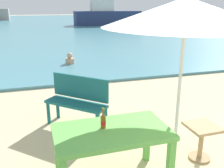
{
  "coord_description": "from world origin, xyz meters",
  "views": [
    {
      "loc": [
        -2.21,
        -1.91,
        2.21
      ],
      "look_at": [
        -0.7,
        3.0,
        0.6
      ],
      "focal_mm": 40.7,
      "sensor_mm": 36.0,
      "label": 1
    }
  ],
  "objects_px": {
    "bench_teal_center": "(78,98)",
    "boat_fishing_trawler": "(107,16)",
    "patio_umbrella": "(186,13)",
    "side_table_wood": "(202,137)",
    "beer_bottle_amber": "(103,121)",
    "swimmer_person": "(70,59)",
    "picnic_table_green": "(112,138)",
    "boat_tanker": "(171,14)"
  },
  "relations": [
    {
      "from": "bench_teal_center",
      "to": "boat_tanker",
      "type": "bearing_deg",
      "value": 57.94
    },
    {
      "from": "boat_tanker",
      "to": "swimmer_person",
      "type": "bearing_deg",
      "value": -125.54
    },
    {
      "from": "picnic_table_green",
      "to": "beer_bottle_amber",
      "type": "relative_size",
      "value": 5.28
    },
    {
      "from": "picnic_table_green",
      "to": "side_table_wood",
      "type": "height_order",
      "value": "picnic_table_green"
    },
    {
      "from": "picnic_table_green",
      "to": "patio_umbrella",
      "type": "xyz_separation_m",
      "value": [
        1.0,
        0.17,
        1.47
      ]
    },
    {
      "from": "beer_bottle_amber",
      "to": "boat_tanker",
      "type": "distance_m",
      "value": 42.02
    },
    {
      "from": "side_table_wood",
      "to": "bench_teal_center",
      "type": "height_order",
      "value": "bench_teal_center"
    },
    {
      "from": "side_table_wood",
      "to": "boat_fishing_trawler",
      "type": "relative_size",
      "value": 0.08
    },
    {
      "from": "patio_umbrella",
      "to": "picnic_table_green",
      "type": "bearing_deg",
      "value": -170.52
    },
    {
      "from": "side_table_wood",
      "to": "swimmer_person",
      "type": "relative_size",
      "value": 1.32
    },
    {
      "from": "picnic_table_green",
      "to": "bench_teal_center",
      "type": "xyz_separation_m",
      "value": [
        -0.12,
        1.77,
        -0.11
      ]
    },
    {
      "from": "picnic_table_green",
      "to": "swimmer_person",
      "type": "xyz_separation_m",
      "value": [
        0.43,
        6.79,
        -0.41
      ]
    },
    {
      "from": "patio_umbrella",
      "to": "boat_tanker",
      "type": "relative_size",
      "value": 0.47
    },
    {
      "from": "beer_bottle_amber",
      "to": "side_table_wood",
      "type": "height_order",
      "value": "beer_bottle_amber"
    },
    {
      "from": "beer_bottle_amber",
      "to": "side_table_wood",
      "type": "xyz_separation_m",
      "value": [
        1.5,
        0.05,
        -0.5
      ]
    },
    {
      "from": "patio_umbrella",
      "to": "boat_fishing_trawler",
      "type": "xyz_separation_m",
      "value": [
        6.04,
        24.59,
        -1.1
      ]
    },
    {
      "from": "picnic_table_green",
      "to": "bench_teal_center",
      "type": "bearing_deg",
      "value": 93.94
    },
    {
      "from": "bench_teal_center",
      "to": "boat_fishing_trawler",
      "type": "xyz_separation_m",
      "value": [
        7.16,
        22.98,
        0.48
      ]
    },
    {
      "from": "beer_bottle_amber",
      "to": "bench_teal_center",
      "type": "xyz_separation_m",
      "value": [
        -0.04,
        1.7,
        -0.31
      ]
    },
    {
      "from": "picnic_table_green",
      "to": "beer_bottle_amber",
      "type": "distance_m",
      "value": 0.23
    },
    {
      "from": "patio_umbrella",
      "to": "boat_fishing_trawler",
      "type": "relative_size",
      "value": 0.32
    },
    {
      "from": "boat_fishing_trawler",
      "to": "side_table_wood",
      "type": "bearing_deg",
      "value": -102.86
    },
    {
      "from": "boat_fishing_trawler",
      "to": "swimmer_person",
      "type": "bearing_deg",
      "value": -110.19
    },
    {
      "from": "beer_bottle_amber",
      "to": "swimmer_person",
      "type": "distance_m",
      "value": 6.76
    },
    {
      "from": "beer_bottle_amber",
      "to": "swimmer_person",
      "type": "height_order",
      "value": "beer_bottle_amber"
    },
    {
      "from": "patio_umbrella",
      "to": "bench_teal_center",
      "type": "height_order",
      "value": "patio_umbrella"
    },
    {
      "from": "side_table_wood",
      "to": "bench_teal_center",
      "type": "xyz_separation_m",
      "value": [
        -1.54,
        1.65,
        0.19
      ]
    },
    {
      "from": "picnic_table_green",
      "to": "boat_tanker",
      "type": "xyz_separation_m",
      "value": [
        21.42,
        36.17,
        0.07
      ]
    },
    {
      "from": "side_table_wood",
      "to": "swimmer_person",
      "type": "distance_m",
      "value": 6.74
    },
    {
      "from": "patio_umbrella",
      "to": "swimmer_person",
      "type": "relative_size",
      "value": 5.61
    },
    {
      "from": "bench_teal_center",
      "to": "swimmer_person",
      "type": "bearing_deg",
      "value": 83.68
    },
    {
      "from": "beer_bottle_amber",
      "to": "side_table_wood",
      "type": "relative_size",
      "value": 0.49
    },
    {
      "from": "side_table_wood",
      "to": "patio_umbrella",
      "type": "bearing_deg",
      "value": 174.47
    },
    {
      "from": "picnic_table_green",
      "to": "boat_fishing_trawler",
      "type": "distance_m",
      "value": 25.74
    },
    {
      "from": "beer_bottle_amber",
      "to": "boat_fishing_trawler",
      "type": "distance_m",
      "value": 25.69
    },
    {
      "from": "beer_bottle_amber",
      "to": "boat_tanker",
      "type": "xyz_separation_m",
      "value": [
        21.51,
        36.09,
        -0.13
      ]
    },
    {
      "from": "swimmer_person",
      "to": "boat_tanker",
      "type": "distance_m",
      "value": 36.11
    },
    {
      "from": "side_table_wood",
      "to": "swimmer_person",
      "type": "xyz_separation_m",
      "value": [
        -0.99,
        6.66,
        -0.11
      ]
    },
    {
      "from": "swimmer_person",
      "to": "side_table_wood",
      "type": "bearing_deg",
      "value": -81.59
    },
    {
      "from": "patio_umbrella",
      "to": "boat_tanker",
      "type": "distance_m",
      "value": 41.41
    },
    {
      "from": "boat_tanker",
      "to": "boat_fishing_trawler",
      "type": "height_order",
      "value": "boat_fishing_trawler"
    },
    {
      "from": "picnic_table_green",
      "to": "beer_bottle_amber",
      "type": "height_order",
      "value": "beer_bottle_amber"
    }
  ]
}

